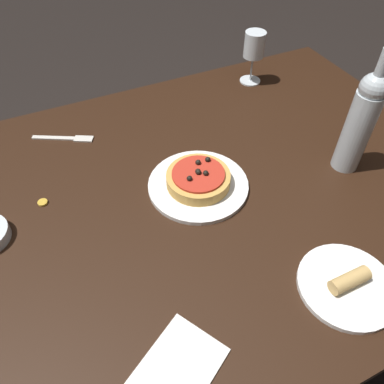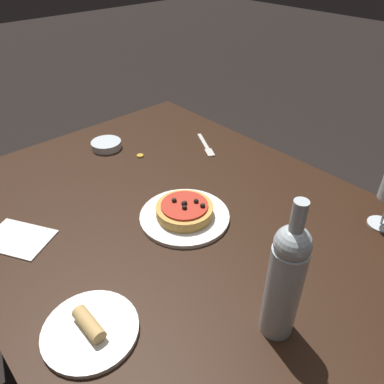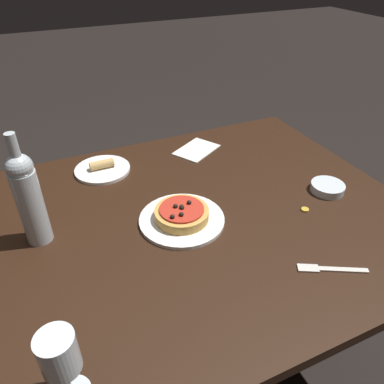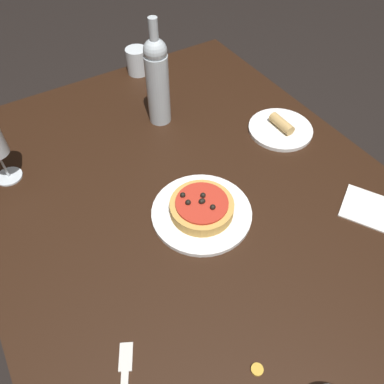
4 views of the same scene
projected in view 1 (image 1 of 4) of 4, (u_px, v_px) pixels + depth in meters
ground_plane at (200, 317)px, 1.50m from camera, size 14.00×14.00×0.00m
dining_table at (204, 208)px, 1.01m from camera, size 1.45×1.06×0.75m
dinner_plate at (198, 185)px, 0.96m from camera, size 0.26×0.26×0.01m
pizza at (198, 178)px, 0.94m from camera, size 0.16×0.16×0.05m
wine_glass at (254, 47)px, 1.22m from camera, size 0.07×0.07×0.17m
wine_bottle at (361, 121)px, 0.91m from camera, size 0.07×0.07×0.33m
fork at (67, 138)px, 1.09m from camera, size 0.17×0.10×0.00m
side_plate at (347, 285)px, 0.76m from camera, size 0.20×0.20×0.04m
paper_napkin at (176, 371)px, 0.65m from camera, size 0.21×0.19×0.00m
bottle_cap at (43, 203)px, 0.92m from camera, size 0.02×0.02×0.01m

